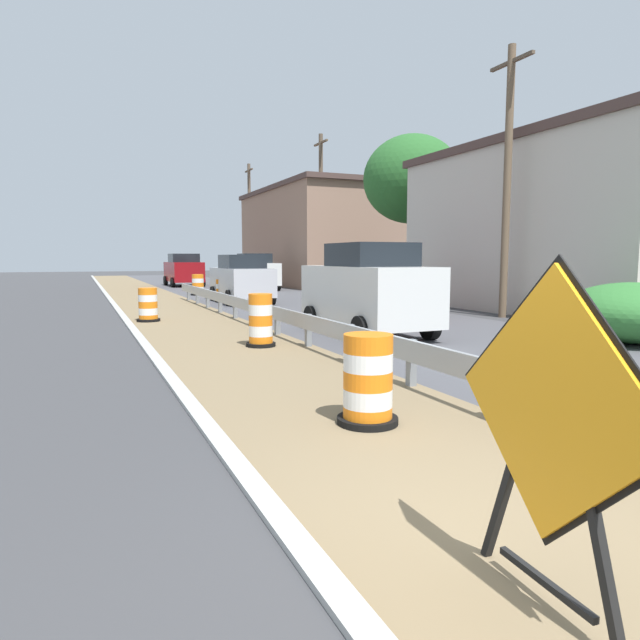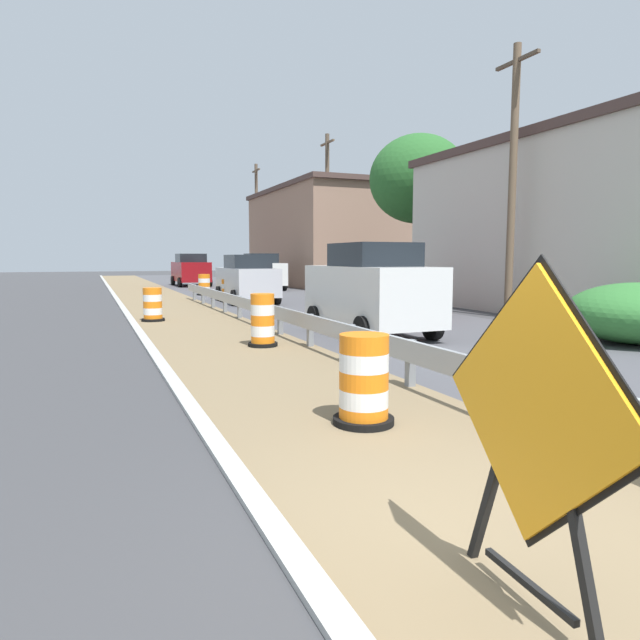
% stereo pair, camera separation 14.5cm
% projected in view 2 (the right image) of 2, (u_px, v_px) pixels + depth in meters
% --- Properties ---
extents(ground_plane, '(160.00, 160.00, 0.00)m').
position_uv_depth(ground_plane, '(522.00, 565.00, 3.46)').
color(ground_plane, '#3D3D3F').
extents(median_dirt_strip, '(3.30, 120.00, 0.01)m').
position_uv_depth(median_dirt_strip, '(576.00, 550.00, 3.63)').
color(median_dirt_strip, '#7F6B4C').
rests_on(median_dirt_strip, ground).
extents(curb_near_edge, '(0.20, 120.00, 0.11)m').
position_uv_depth(curb_near_edge, '(331.00, 616.00, 2.96)').
color(curb_near_edge, '#ADADA8').
rests_on(curb_near_edge, ground).
extents(guardrail_median, '(0.18, 44.54, 0.71)m').
position_uv_depth(guardrail_median, '(571.00, 401.00, 5.39)').
color(guardrail_median, '#999EA3').
rests_on(guardrail_median, ground).
extents(warning_sign_diamond, '(0.15, 1.59, 1.93)m').
position_uv_depth(warning_sign_diamond, '(533.00, 420.00, 2.95)').
color(warning_sign_diamond, black).
rests_on(warning_sign_diamond, ground).
extents(traffic_barrel_nearest, '(0.71, 0.71, 1.04)m').
position_uv_depth(traffic_barrel_nearest, '(364.00, 384.00, 6.34)').
color(traffic_barrel_nearest, orange).
rests_on(traffic_barrel_nearest, ground).
extents(traffic_barrel_close, '(0.63, 0.63, 1.14)m').
position_uv_depth(traffic_barrel_close, '(263.00, 322.00, 11.94)').
color(traffic_barrel_close, orange).
rests_on(traffic_barrel_close, ground).
extents(traffic_barrel_mid, '(0.69, 0.69, 1.00)m').
position_uv_depth(traffic_barrel_mid, '(153.00, 306.00, 16.69)').
color(traffic_barrel_mid, orange).
rests_on(traffic_barrel_mid, ground).
extents(traffic_barrel_far, '(0.67, 0.67, 0.97)m').
position_uv_depth(traffic_barrel_far, '(228.00, 292.00, 23.98)').
color(traffic_barrel_far, orange).
rests_on(traffic_barrel_far, ground).
extents(traffic_barrel_farther, '(0.72, 0.72, 1.07)m').
position_uv_depth(traffic_barrel_farther, '(204.00, 286.00, 28.24)').
color(traffic_barrel_farther, orange).
rests_on(traffic_barrel_farther, ground).
extents(car_lead_near_lane, '(2.05, 4.23, 2.25)m').
position_uv_depth(car_lead_near_lane, '(371.00, 289.00, 13.66)').
color(car_lead_near_lane, silver).
rests_on(car_lead_near_lane, ground).
extents(car_trailing_near_lane, '(2.02, 4.46, 2.01)m').
position_uv_depth(car_trailing_near_lane, '(191.00, 267.00, 54.11)').
color(car_trailing_near_lane, '#4C5156').
rests_on(car_trailing_near_lane, ground).
extents(car_lead_far_lane, '(2.01, 4.54, 2.02)m').
position_uv_depth(car_lead_far_lane, '(247.00, 279.00, 23.53)').
color(car_lead_far_lane, silver).
rests_on(car_lead_far_lane, ground).
extents(car_mid_far_lane, '(1.96, 4.36, 2.07)m').
position_uv_depth(car_mid_far_lane, '(382.00, 283.00, 19.21)').
color(car_mid_far_lane, maroon).
rests_on(car_mid_far_lane, ground).
extents(car_trailing_far_lane, '(2.21, 4.38, 2.16)m').
position_uv_depth(car_trailing_far_lane, '(191.00, 270.00, 37.31)').
color(car_trailing_far_lane, maroon).
rests_on(car_trailing_far_lane, ground).
extents(car_distant_a, '(2.13, 4.80, 2.15)m').
position_uv_depth(car_distant_a, '(262.00, 272.00, 33.14)').
color(car_distant_a, silver).
rests_on(car_distant_a, ground).
extents(roadside_shop_near, '(6.62, 11.39, 5.99)m').
position_uv_depth(roadside_shop_near, '(569.00, 227.00, 20.08)').
color(roadside_shop_near, beige).
rests_on(roadside_shop_near, ground).
extents(roadside_shop_far, '(7.07, 14.24, 6.68)m').
position_uv_depth(roadside_shop_far, '(322.00, 237.00, 39.08)').
color(roadside_shop_far, '#93705B').
rests_on(roadside_shop_far, ground).
extents(utility_pole_near, '(0.24, 1.80, 8.34)m').
position_uv_depth(utility_pole_near, '(513.00, 179.00, 17.22)').
color(utility_pole_near, brown).
rests_on(utility_pole_near, ground).
extents(utility_pole_mid, '(0.24, 1.80, 8.98)m').
position_uv_depth(utility_pole_mid, '(327.00, 210.00, 32.44)').
color(utility_pole_mid, brown).
rests_on(utility_pole_mid, ground).
extents(utility_pole_far, '(0.24, 1.80, 9.10)m').
position_uv_depth(utility_pole_far, '(257.00, 221.00, 43.46)').
color(utility_pole_far, brown).
rests_on(utility_pole_far, ground).
extents(bush_roadside, '(3.05, 3.05, 1.36)m').
position_uv_depth(bush_roadside, '(638.00, 313.00, 12.33)').
color(bush_roadside, '#337533').
rests_on(bush_roadside, ground).
extents(tree_roadside, '(4.81, 4.81, 7.92)m').
position_uv_depth(tree_roadside, '(418.00, 180.00, 27.44)').
color(tree_roadside, brown).
rests_on(tree_roadside, ground).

